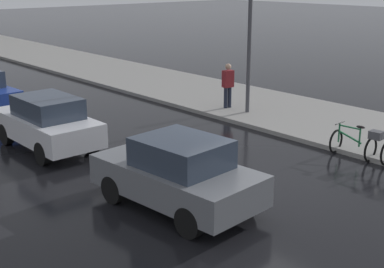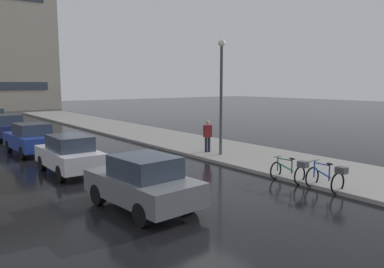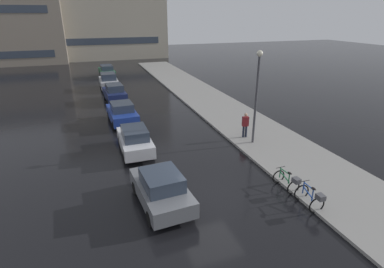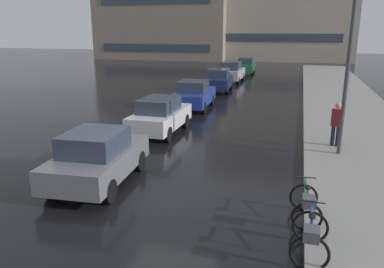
{
  "view_description": "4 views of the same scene",
  "coord_description": "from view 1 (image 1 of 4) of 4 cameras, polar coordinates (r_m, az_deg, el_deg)",
  "views": [
    {
      "loc": [
        -9.14,
        -8.01,
        4.92
      ],
      "look_at": [
        -0.46,
        1.79,
        0.99
      ],
      "focal_mm": 50.0,
      "sensor_mm": 36.0,
      "label": 1
    },
    {
      "loc": [
        -7.55,
        -9.09,
        3.68
      ],
      "look_at": [
        1.76,
        3.1,
        1.6
      ],
      "focal_mm": 35.0,
      "sensor_mm": 36.0,
      "label": 2
    },
    {
      "loc": [
        -4.59,
        -10.43,
        7.68
      ],
      "look_at": [
        0.33,
        3.6,
        1.7
      ],
      "focal_mm": 28.0,
      "sensor_mm": 36.0,
      "label": 3
    },
    {
      "loc": [
        3.24,
        -8.84,
        4.37
      ],
      "look_at": [
        -0.16,
        3.05,
        0.91
      ],
      "focal_mm": 35.0,
      "sensor_mm": 36.0,
      "label": 4
    }
  ],
  "objects": [
    {
      "name": "pedestrian",
      "position": [
        19.82,
        3.85,
        5.29
      ],
      "size": [
        0.43,
        0.3,
        1.79
      ],
      "color": "#1E2333",
      "rests_on": "ground"
    },
    {
      "name": "streetlamp",
      "position": [
        18.89,
        6.22,
        12.55
      ],
      "size": [
        0.36,
        0.36,
        5.78
      ],
      "color": "#424247",
      "rests_on": "ground"
    },
    {
      "name": "car_grey",
      "position": [
        11.55,
        -1.51,
        -4.23
      ],
      "size": [
        2.12,
        3.95,
        1.6
      ],
      "color": "slate",
      "rests_on": "ground"
    },
    {
      "name": "bicycle_second",
      "position": [
        15.43,
        17.33,
        -0.79
      ],
      "size": [
        0.77,
        1.4,
        0.95
      ],
      "color": "black",
      "rests_on": "ground"
    },
    {
      "name": "car_white",
      "position": [
        16.01,
        -15.21,
        1.18
      ],
      "size": [
        1.71,
        3.88,
        1.58
      ],
      "color": "silver",
      "rests_on": "ground"
    },
    {
      "name": "sidewalk_kerb",
      "position": [
        24.02,
        -1.45,
        5.04
      ],
      "size": [
        4.8,
        60.0,
        0.14
      ],
      "primitive_type": "cube",
      "color": "gray",
      "rests_on": "ground"
    },
    {
      "name": "ground_plane",
      "position": [
        13.11,
        6.73,
        -5.48
      ],
      "size": [
        140.0,
        140.0,
        0.0
      ],
      "primitive_type": "plane",
      "color": "black"
    }
  ]
}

